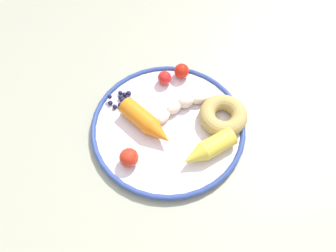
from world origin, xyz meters
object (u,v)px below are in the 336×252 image
Objects in this scene: dining_table at (172,156)px; tomato_near at (165,78)px; blueberry_pile at (122,100)px; carrot_orange at (147,123)px; tomato_far at (182,71)px; banana at (187,104)px; donut at (223,116)px; tomato_mid at (129,158)px; plate at (168,127)px; carrot_yellow at (208,149)px.

tomato_near is at bearing 95.95° from dining_table.
dining_table is 0.18m from blueberry_pile.
carrot_orange reaches higher than dining_table.
blueberry_pile is 0.16m from tomato_far.
banana is at bearing -55.36° from tomato_near.
donut is (0.17, 0.02, -0.00)m from carrot_orange.
tomato_near is 0.22m from tomato_mid.
dining_table is 0.17m from donut.
tomato_mid is at bearing -132.94° from plate.
carrot_orange is at bearing 67.52° from tomato_mid.
plate is 0.15m from tomato_far.
carrot_yellow is 0.16m from tomato_mid.
tomato_far is at bearing 63.45° from tomato_mid.
banana is (0.04, 0.05, 0.02)m from plate.
blueberry_pile is (-0.15, 0.02, -0.01)m from banana.
tomato_far is at bearing 25.11° from tomato_near.
carrot_orange is at bearing -118.75° from tomato_far.
carrot_yellow is at bearing -26.84° from carrot_orange.
tomato_mid is at bearing -153.30° from donut.
plate is at bearing 4.31° from carrot_orange.
donut is at bearing 6.30° from carrot_orange.
tomato_mid reaches higher than plate.
dining_table is 0.13m from carrot_orange.
banana reaches higher than blueberry_pile.
carrot_orange is 0.09m from blueberry_pile.
donut reaches higher than tomato_near.
banana is at bearing 155.59° from donut.
tomato_mid reaches higher than tomato_far.
dining_table is 37.51× the size of tomato_near.
tomato_far is at bearing 76.60° from plate.
blueberry_pile is at bearing 167.01° from donut.
tomato_far reaches higher than dining_table.
tomato_near is at bearing 93.25° from plate.
tomato_near is (-0.09, 0.19, -0.00)m from carrot_yellow.
plate is at bearing 47.06° from tomato_mid.
blueberry_pile is (-0.23, 0.05, -0.01)m from donut.
tomato_far reaches higher than banana.
tomato_mid is (-0.12, -0.14, 0.01)m from banana.
tomato_mid is (-0.09, -0.06, 0.12)m from dining_table.
blueberry_pile is (-0.06, 0.07, -0.01)m from carrot_orange.
donut is at bearing 65.06° from carrot_yellow.
tomato_near is 0.04m from tomato_far.
banana is at bearing 108.22° from carrot_yellow.
dining_table is 9.94× the size of carrot_yellow.
banana is 0.15m from blueberry_pile.
banana reaches higher than dining_table.
tomato_near is 0.82× the size of tomato_mid.
tomato_near reaches higher than plate.
carrot_yellow is at bearing -64.99° from tomato_near.
tomato_far is at bearing 81.48° from dining_table.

